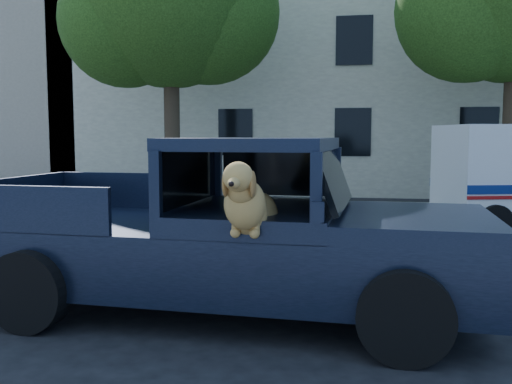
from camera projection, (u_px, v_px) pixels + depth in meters
ground at (249, 329)px, 6.16m from camera, size 120.00×120.00×0.00m
far_sidewalk at (313, 211)px, 15.18m from camera, size 60.00×4.00×0.15m
lane_stripes at (410, 265)px, 9.15m from camera, size 21.60×0.14×0.01m
street_tree_left at (172, 4)px, 15.71m from camera, size 6.00×5.20×8.60m
building_main at (408, 71)px, 21.38m from camera, size 26.00×6.00×9.00m
pickup_truck at (224, 255)px, 6.68m from camera, size 5.87×3.09×2.06m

